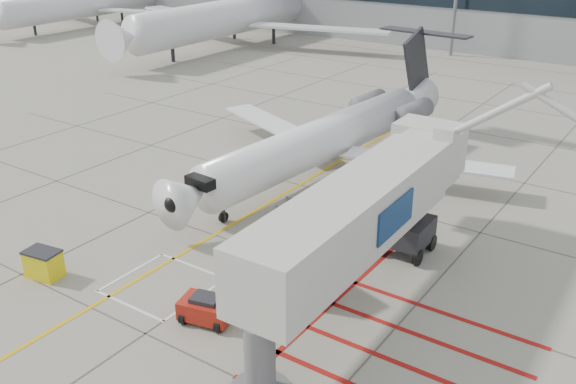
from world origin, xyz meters
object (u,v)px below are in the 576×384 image
Objects in this scene: regional_jet at (301,125)px; pushback_tug at (206,308)px; jet_bridge at (352,229)px; spill_bin at (44,264)px.

pushback_tug is at bearing -66.85° from regional_jet.
regional_jet is 13.48m from jet_bridge.
regional_jet is at bearing 67.58° from spill_bin.
regional_jet is 1.54× the size of jet_bridge.
regional_jet is at bearing 94.75° from pushback_tug.
pushback_tug is at bearing -138.01° from jet_bridge.
jet_bridge is at bearing 14.62° from spill_bin.
spill_bin is (-8.38, -1.54, 0.05)m from pushback_tug.
pushback_tug is (-4.31, -4.04, -3.10)m from jet_bridge.
pushback_tug is at bearing 1.30° from spill_bin.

